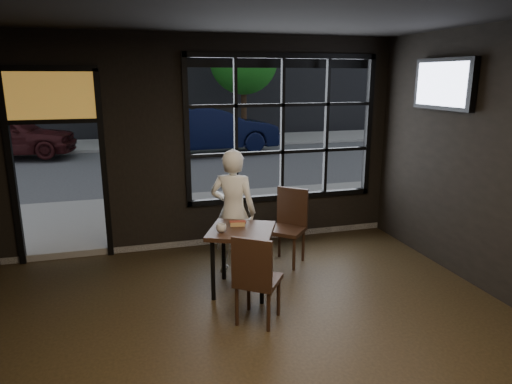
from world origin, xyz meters
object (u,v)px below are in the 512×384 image
object	(u,v)px
navy_car	(210,130)
cafe_table	(242,260)
chair_near	(258,277)
man	(233,212)

from	to	relation	value
navy_car	cafe_table	bearing A→B (deg)	165.29
chair_near	navy_car	bearing A→B (deg)	-61.94
man	chair_near	bearing A→B (deg)	116.22
cafe_table	navy_car	distance (m)	10.26
navy_car	man	bearing A→B (deg)	165.01
chair_near	man	distance (m)	1.38
cafe_table	man	xyz separation A→B (m)	(0.04, 0.59, 0.44)
chair_near	navy_car	world-z (taller)	navy_car
navy_car	chair_near	bearing A→B (deg)	165.82
man	navy_car	size ratio (longest dim) A/B	0.37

